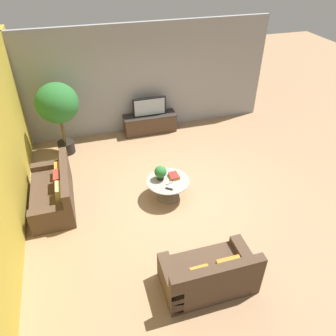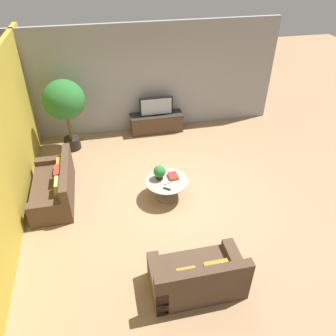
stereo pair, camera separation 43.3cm
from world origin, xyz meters
The scene contains 13 objects.
ground_plane centered at (0.00, 0.00, 0.00)m, with size 24.00×24.00×0.00m, color #9E7A56.
back_wall_stone centered at (0.00, 3.26, 1.50)m, with size 7.40×0.12×3.00m, color #939399.
side_wall_left centered at (-3.26, 0.20, 1.50)m, with size 0.12×7.40×3.00m, color gold.
media_console centered at (0.14, 2.94, 0.28)m, with size 1.53×0.50×0.54m.
television centered at (0.14, 2.94, 0.80)m, with size 0.95×0.13×0.53m.
coffee_table centered at (-0.19, -0.05, 0.32)m, with size 0.94×0.94×0.46m.
couch_by_wall centered at (-2.60, 0.44, 0.29)m, with size 0.84×1.81×0.84m.
couch_near_entry centered at (-0.19, -2.43, 0.28)m, with size 1.52×0.84×0.84m.
potted_palm_tall centered at (-2.28, 2.48, 1.37)m, with size 1.04×1.04×1.93m.
potted_plant_tabletop centered at (-0.33, 0.05, 0.64)m, with size 0.26×0.26×0.32m.
book_stack centered at (-0.03, 0.03, 0.49)m, with size 0.23×0.27×0.06m.
remote_black centered at (-0.25, -0.34, 0.47)m, with size 0.04×0.16×0.02m, color black.
remote_silver centered at (-0.20, -0.16, 0.47)m, with size 0.04×0.16×0.02m, color gray.
Camera 2 is at (-1.35, -5.51, 4.85)m, focal length 35.00 mm.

